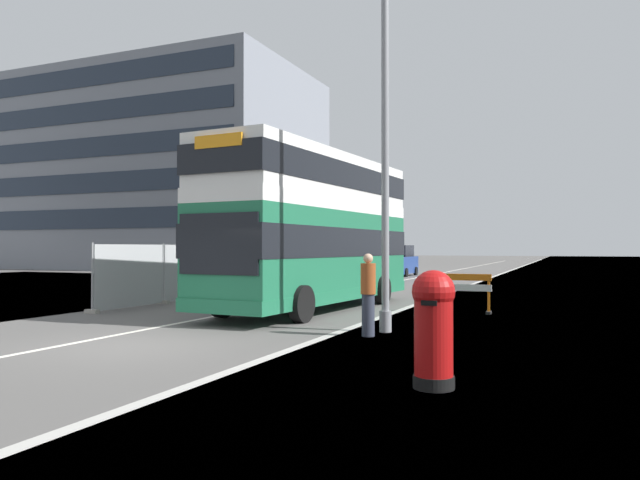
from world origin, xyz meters
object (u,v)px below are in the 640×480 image
(red_pillar_postbox, at_px, (434,323))
(lamppost_foreground, at_px, (385,140))
(roadworks_barrier, at_px, (462,288))
(car_oncoming_near, at_px, (375,264))
(double_decker_bus, at_px, (313,228))
(pedestrian_at_kerb, at_px, (368,294))
(car_receding_mid, at_px, (398,262))

(red_pillar_postbox, bearing_deg, lamppost_foreground, 113.70)
(roadworks_barrier, bearing_deg, car_oncoming_near, 116.42)
(double_decker_bus, distance_m, pedestrian_at_kerb, 6.15)
(red_pillar_postbox, relative_size, roadworks_barrier, 0.96)
(double_decker_bus, bearing_deg, lamppost_foreground, -47.98)
(car_oncoming_near, bearing_deg, lamppost_foreground, -71.59)
(roadworks_barrier, xyz_separation_m, pedestrian_at_kerb, (-1.12, -5.67, 0.18))
(lamppost_foreground, distance_m, pedestrian_at_kerb, 3.69)
(double_decker_bus, distance_m, red_pillar_postbox, 11.03)
(red_pillar_postbox, relative_size, car_oncoming_near, 0.39)
(double_decker_bus, bearing_deg, car_receding_mid, 99.05)
(pedestrian_at_kerb, bearing_deg, car_receding_mid, 104.26)
(red_pillar_postbox, bearing_deg, pedestrian_at_kerb, 119.08)
(car_oncoming_near, xyz_separation_m, pedestrian_at_kerb, (6.70, -21.40, -0.07))
(double_decker_bus, height_order, car_oncoming_near, double_decker_bus)
(lamppost_foreground, xyz_separation_m, car_oncoming_near, (-6.86, 20.60, -3.52))
(double_decker_bus, bearing_deg, roadworks_barrier, 10.73)
(car_receding_mid, distance_m, pedestrian_at_kerb, 29.16)
(lamppost_foreground, height_order, red_pillar_postbox, lamppost_foreground)
(lamppost_foreground, bearing_deg, car_oncoming_near, 108.41)
(pedestrian_at_kerb, bearing_deg, roadworks_barrier, 78.85)
(lamppost_foreground, relative_size, red_pillar_postbox, 5.70)
(lamppost_foreground, distance_m, red_pillar_postbox, 6.70)
(lamppost_foreground, bearing_deg, red_pillar_postbox, -66.30)
(lamppost_foreground, bearing_deg, pedestrian_at_kerb, -101.34)
(red_pillar_postbox, bearing_deg, car_receding_mid, 106.41)
(roadworks_barrier, bearing_deg, red_pillar_postbox, -82.56)
(car_receding_mid, bearing_deg, double_decker_bus, -80.95)
(roadworks_barrier, relative_size, pedestrian_at_kerb, 0.93)
(double_decker_bus, xyz_separation_m, lamppost_foreground, (3.61, -4.01, 1.91))
(roadworks_barrier, distance_m, car_oncoming_near, 17.57)
(double_decker_bus, relative_size, red_pillar_postbox, 6.18)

